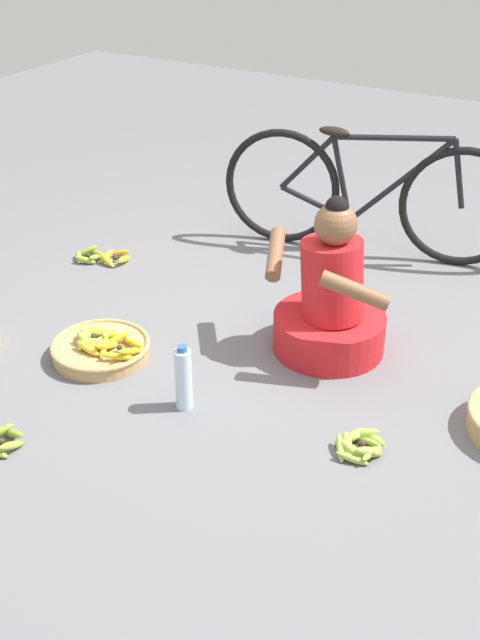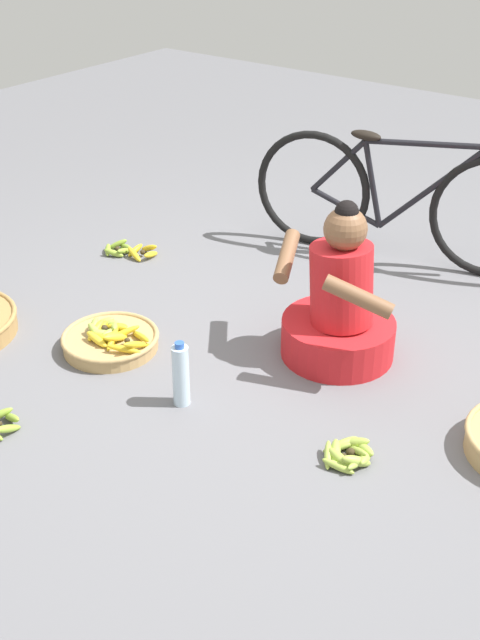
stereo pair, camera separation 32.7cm
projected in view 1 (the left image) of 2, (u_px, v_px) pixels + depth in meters
ground_plane at (262, 368)px, 3.62m from camera, size 10.00×10.00×0.00m
vendor_woman_front at (330, 304)px, 3.64m from camera, size 0.70×0.52×0.76m
bicycle_leaning at (368, 194)px, 4.50m from camera, size 1.68×0.40×0.73m
banana_basket_front_right at (101, 348)px, 3.67m from camera, size 0.46×0.46×0.14m
loose_bananas_front_center at (1, 441)px, 3.12m from camera, size 0.18×0.20×0.08m
loose_bananas_front_left at (101, 256)px, 4.56m from camera, size 0.33×0.22×0.08m
loose_bananas_back_right at (360, 445)px, 3.10m from camera, size 0.22×0.23×0.09m
water_bottle at (183, 379)px, 3.29m from camera, size 0.07×0.07×0.30m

